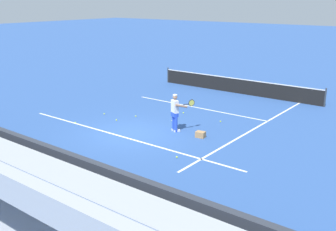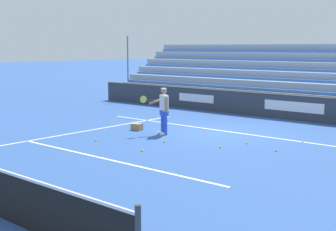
# 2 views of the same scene
# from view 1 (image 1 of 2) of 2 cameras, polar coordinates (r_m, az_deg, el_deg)

# --- Properties ---
(ground_plane) EXTENTS (160.00, 160.00, 0.00)m
(ground_plane) POSITION_cam_1_polar(r_m,az_deg,el_deg) (17.65, -5.53, -2.64)
(ground_plane) COLOR #2D5193
(court_baseline_white) EXTENTS (12.00, 0.10, 0.01)m
(court_baseline_white) POSITION_cam_1_polar(r_m,az_deg,el_deg) (17.31, -6.65, -3.06)
(court_baseline_white) COLOR white
(court_baseline_white) RESTS_ON ground
(court_sideline_white) EXTENTS (0.10, 12.00, 0.01)m
(court_sideline_white) POSITION_cam_1_polar(r_m,az_deg,el_deg) (18.64, 12.39, -1.91)
(court_sideline_white) COLOR white
(court_sideline_white) RESTS_ON ground
(court_service_line_white) EXTENTS (8.22, 0.10, 0.01)m
(court_service_line_white) POSITION_cam_1_polar(r_m,az_deg,el_deg) (21.80, 4.35, 1.14)
(court_service_line_white) COLOR white
(court_service_line_white) RESTS_ON ground
(back_wall_sponsor_board) EXTENTS (22.57, 0.25, 1.10)m
(back_wall_sponsor_board) POSITION_cam_1_polar(r_m,az_deg,el_deg) (14.53, -18.76, -5.48)
(back_wall_sponsor_board) COLOR #2D333D
(back_wall_sponsor_board) RESTS_ON ground
(tennis_player) EXTENTS (0.88, 0.90, 1.71)m
(tennis_player) POSITION_cam_1_polar(r_m,az_deg,el_deg) (17.64, 1.08, 0.47)
(tennis_player) COLOR blue
(tennis_player) RESTS_ON ground
(ball_box_cardboard) EXTENTS (0.44, 0.36, 0.26)m
(ball_box_cardboard) POSITION_cam_1_polar(r_m,az_deg,el_deg) (17.14, 4.74, -2.76)
(ball_box_cardboard) COLOR #A87F51
(ball_box_cardboard) RESTS_ON ground
(tennis_ball_on_baseline) EXTENTS (0.07, 0.07, 0.07)m
(tennis_ball_on_baseline) POSITION_cam_1_polar(r_m,az_deg,el_deg) (19.38, 7.63, -0.85)
(tennis_ball_on_baseline) COLOR #CCE533
(tennis_ball_on_baseline) RESTS_ON ground
(tennis_ball_toward_net) EXTENTS (0.07, 0.07, 0.07)m
(tennis_ball_toward_net) POSITION_cam_1_polar(r_m,az_deg,el_deg) (19.58, -7.50, -0.66)
(tennis_ball_toward_net) COLOR #CCE533
(tennis_ball_toward_net) RESTS_ON ground
(tennis_ball_by_box) EXTENTS (0.07, 0.07, 0.07)m
(tennis_ball_by_box) POSITION_cam_1_polar(r_m,az_deg,el_deg) (14.96, 1.30, -6.06)
(tennis_ball_by_box) COLOR #CCE533
(tennis_ball_by_box) RESTS_ON ground
(tennis_ball_far_left) EXTENTS (0.07, 0.07, 0.07)m
(tennis_ball_far_left) POSITION_cam_1_polar(r_m,az_deg,el_deg) (19.35, 0.59, -0.73)
(tennis_ball_far_left) COLOR #CCE533
(tennis_ball_far_left) RESTS_ON ground
(tennis_ball_midcourt) EXTENTS (0.07, 0.07, 0.07)m
(tennis_ball_midcourt) POSITION_cam_1_polar(r_m,az_deg,el_deg) (20.11, -4.70, -0.10)
(tennis_ball_midcourt) COLOR #CCE533
(tennis_ball_midcourt) RESTS_ON ground
(tennis_ball_stray_back) EXTENTS (0.07, 0.07, 0.07)m
(tennis_ball_stray_back) POSITION_cam_1_polar(r_m,az_deg,el_deg) (20.67, 2.24, 0.40)
(tennis_ball_stray_back) COLOR #CCE533
(tennis_ball_stray_back) RESTS_ON ground
(tennis_ball_far_right) EXTENTS (0.07, 0.07, 0.07)m
(tennis_ball_far_right) POSITION_cam_1_polar(r_m,az_deg,el_deg) (19.54, -13.31, -1.01)
(tennis_ball_far_right) COLOR #CCE533
(tennis_ball_far_right) RESTS_ON ground
(tennis_ball_near_player) EXTENTS (0.07, 0.07, 0.07)m
(tennis_ball_near_player) POSITION_cam_1_polar(r_m,az_deg,el_deg) (20.74, -9.25, 0.25)
(tennis_ball_near_player) COLOR #CCE533
(tennis_ball_near_player) RESTS_ON ground
(tennis_net) EXTENTS (11.09, 0.09, 1.07)m
(tennis_net) POSITION_cam_1_polar(r_m,az_deg,el_deg) (25.42, 9.91, 4.31)
(tennis_net) COLOR #33383D
(tennis_net) RESTS_ON ground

